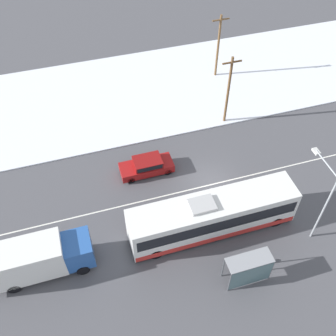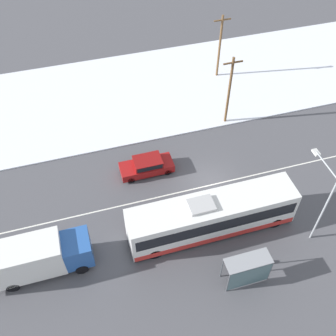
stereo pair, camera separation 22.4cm
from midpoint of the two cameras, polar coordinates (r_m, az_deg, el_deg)
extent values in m
plane|color=#4C4C51|center=(33.13, 6.13, -2.41)|extent=(120.00, 120.00, 0.00)
cube|color=silver|center=(42.74, -0.76, 11.57)|extent=(80.00, 14.84, 0.12)
cube|color=silver|center=(33.12, 6.13, -2.41)|extent=(60.00, 0.12, 0.00)
cube|color=white|center=(29.03, 6.27, -6.81)|extent=(12.47, 2.55, 2.99)
cube|color=black|center=(28.74, 6.33, -6.40)|extent=(11.98, 2.57, 1.14)
cube|color=red|center=(30.04, 6.08, -8.17)|extent=(12.35, 2.57, 0.54)
cube|color=#B2B2B2|center=(27.49, 4.73, -5.34)|extent=(1.80, 1.40, 0.24)
cylinder|color=black|center=(31.16, 15.21, -7.48)|extent=(1.00, 0.28, 1.00)
cylinder|color=black|center=(32.24, 13.39, -4.35)|extent=(1.00, 0.28, 1.00)
cylinder|color=black|center=(28.63, -1.96, -12.31)|extent=(1.00, 0.28, 1.00)
cylinder|color=black|center=(29.80, -3.15, -8.68)|extent=(1.00, 0.28, 1.00)
cube|color=silver|center=(28.54, -20.39, -12.53)|extent=(5.25, 2.30, 2.62)
cube|color=#2856A3|center=(28.32, -13.10, -11.44)|extent=(1.90, 2.18, 2.04)
cube|color=black|center=(27.93, -11.34, -10.61)|extent=(0.06, 1.95, 0.90)
cylinder|color=black|center=(28.70, -12.44, -14.23)|extent=(0.90, 0.26, 0.90)
cylinder|color=black|center=(29.76, -13.02, -10.86)|extent=(0.90, 0.26, 0.90)
cylinder|color=black|center=(29.37, -21.63, -15.91)|extent=(0.90, 0.26, 0.90)
cylinder|color=black|center=(30.41, -21.77, -12.55)|extent=(0.90, 0.26, 0.90)
cube|color=maroon|center=(33.50, -3.33, 0.11)|extent=(4.52, 1.80, 0.71)
cube|color=maroon|center=(33.05, -3.18, 0.88)|extent=(2.35, 1.66, 0.55)
cube|color=black|center=(33.05, -3.19, 0.90)|extent=(2.16, 1.69, 0.44)
cylinder|color=black|center=(32.99, -5.57, -1.75)|extent=(0.64, 0.22, 0.64)
cylinder|color=black|center=(34.04, -6.18, 0.19)|extent=(0.64, 0.22, 0.64)
cylinder|color=black|center=(33.46, -0.22, -0.54)|extent=(0.64, 0.22, 0.64)
cylinder|color=black|center=(34.48, -0.98, 1.34)|extent=(0.64, 0.22, 0.64)
cylinder|color=#23232D|center=(28.82, 10.01, -13.45)|extent=(0.11, 0.11, 0.72)
cylinder|color=#23232D|center=(28.89, 10.42, -13.33)|extent=(0.11, 0.11, 0.72)
cube|color=black|center=(28.29, 10.39, -12.75)|extent=(0.37, 0.20, 0.59)
sphere|color=tan|center=(27.93, 10.51, -12.32)|extent=(0.25, 0.25, 0.25)
cylinder|color=black|center=(28.25, 9.94, -12.92)|extent=(0.09, 0.09, 0.56)
cylinder|color=black|center=(28.39, 10.82, -12.64)|extent=(0.09, 0.09, 0.56)
cube|color=gray|center=(26.74, 11.55, -12.96)|extent=(3.10, 1.20, 0.06)
cube|color=slate|center=(27.53, 11.70, -15.15)|extent=(2.98, 0.04, 2.16)
cylinder|color=#474C51|center=(27.56, 7.76, -14.14)|extent=(0.08, 0.08, 2.34)
cylinder|color=#474C51|center=(28.50, 13.50, -12.32)|extent=(0.08, 0.08, 2.34)
cylinder|color=#474C51|center=(27.13, 8.69, -16.11)|extent=(0.08, 0.08, 2.34)
cylinder|color=#474C51|center=(28.08, 14.52, -14.17)|extent=(0.08, 0.08, 2.34)
cylinder|color=#9EA3A8|center=(29.17, 21.44, -5.62)|extent=(0.14, 0.14, 6.76)
cylinder|color=#9EA3A8|center=(27.45, 21.89, 0.50)|extent=(0.10, 2.61, 0.10)
cube|color=silver|center=(28.16, 20.50, 2.27)|extent=(0.36, 0.60, 0.16)
cylinder|color=brown|center=(36.74, 8.54, 10.92)|extent=(0.24, 0.24, 7.12)
cube|color=brown|center=(35.01, 9.11, 14.92)|extent=(1.80, 0.12, 0.12)
cylinder|color=brown|center=(43.07, 7.12, 17.01)|extent=(0.24, 0.24, 7.01)
cube|color=brown|center=(41.63, 7.52, 20.56)|extent=(1.80, 0.12, 0.12)
camera|label=1|loc=(0.11, -90.20, -0.22)|focal=42.00mm
camera|label=2|loc=(0.11, 89.80, 0.22)|focal=42.00mm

